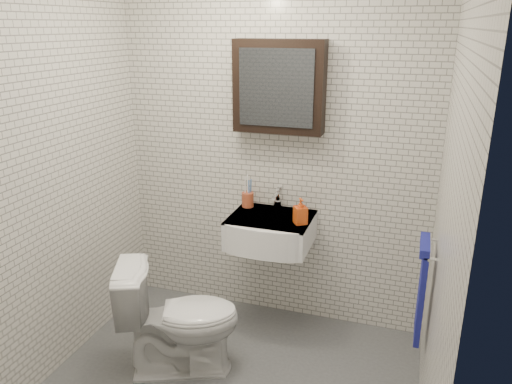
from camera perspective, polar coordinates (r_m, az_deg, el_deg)
room_shell at (r=2.51m, az=-4.32°, el=4.27°), size 2.22×2.02×2.51m
washbasin at (r=3.38m, az=1.51°, el=-4.55°), size 0.55×0.50×0.20m
faucet at (r=3.50m, az=2.47°, el=-0.91°), size 0.06×0.20×0.15m
mirror_cabinet at (r=3.31m, az=2.64°, el=11.91°), size 0.60×0.15×0.60m
towel_rail at (r=2.93m, az=18.44°, el=-10.11°), size 0.09×0.30×0.58m
toothbrush_cup at (r=3.55m, az=-0.95°, el=-0.78°), size 0.11×0.11×0.23m
soap_bottle at (r=3.25m, az=5.10°, el=-2.19°), size 0.11×0.11×0.17m
toilet at (r=3.21m, az=-8.71°, el=-14.02°), size 0.83×0.66×0.74m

